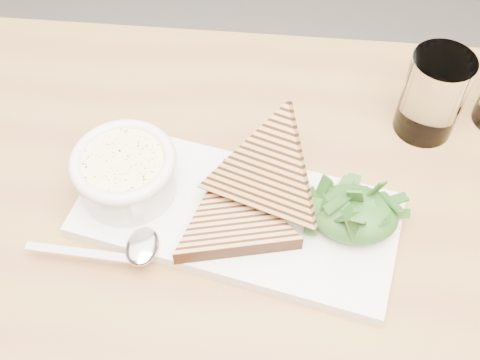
% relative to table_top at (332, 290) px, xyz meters
% --- Properties ---
extents(table_top, '(1.25, 0.87, 0.04)m').
position_rel_table_top_xyz_m(table_top, '(0.00, 0.00, 0.00)').
color(table_top, brown).
rests_on(table_top, ground).
extents(table_leg_bl, '(0.06, 0.06, 0.69)m').
position_rel_table_top_xyz_m(table_leg_bl, '(-0.55, 0.35, -0.36)').
color(table_leg_bl, brown).
rests_on(table_leg_bl, ground).
extents(platter, '(0.38, 0.21, 0.02)m').
position_rel_table_top_xyz_m(platter, '(-0.12, 0.06, 0.03)').
color(platter, white).
rests_on(platter, table_top).
extents(soup_bowl, '(0.11, 0.11, 0.04)m').
position_rel_table_top_xyz_m(soup_bowl, '(-0.25, 0.07, 0.06)').
color(soup_bowl, white).
rests_on(soup_bowl, platter).
extents(soup, '(0.09, 0.09, 0.01)m').
position_rel_table_top_xyz_m(soup, '(-0.25, 0.07, 0.09)').
color(soup, '#FADEA0').
rests_on(soup, soup_bowl).
extents(bowl_rim, '(0.12, 0.12, 0.01)m').
position_rel_table_top_xyz_m(bowl_rim, '(-0.25, 0.07, 0.09)').
color(bowl_rim, white).
rests_on(bowl_rim, soup_bowl).
extents(sandwich_flat, '(0.20, 0.20, 0.02)m').
position_rel_table_top_xyz_m(sandwich_flat, '(-0.12, 0.04, 0.05)').
color(sandwich_flat, tan).
rests_on(sandwich_flat, platter).
extents(sandwich_lean, '(0.20, 0.21, 0.18)m').
position_rel_table_top_xyz_m(sandwich_lean, '(-0.09, 0.08, 0.09)').
color(sandwich_lean, tan).
rests_on(sandwich_lean, sandwich_flat).
extents(salad_base, '(0.10, 0.08, 0.04)m').
position_rel_table_top_xyz_m(salad_base, '(0.01, 0.07, 0.06)').
color(salad_base, '#12350E').
rests_on(salad_base, platter).
extents(arugula_pile, '(0.11, 0.10, 0.05)m').
position_rel_table_top_xyz_m(arugula_pile, '(0.01, 0.07, 0.06)').
color(arugula_pile, '#366626').
rests_on(arugula_pile, platter).
extents(spoon_bowl, '(0.04, 0.05, 0.01)m').
position_rel_table_top_xyz_m(spoon_bowl, '(-0.21, -0.00, 0.04)').
color(spoon_bowl, silver).
rests_on(spoon_bowl, platter).
extents(spoon_handle, '(0.12, 0.01, 0.00)m').
position_rel_table_top_xyz_m(spoon_handle, '(-0.27, -0.02, 0.04)').
color(spoon_handle, silver).
rests_on(spoon_handle, platter).
extents(glass_near, '(0.08, 0.08, 0.11)m').
position_rel_table_top_xyz_m(glass_near, '(0.10, 0.24, 0.08)').
color(glass_near, white).
rests_on(glass_near, table_top).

